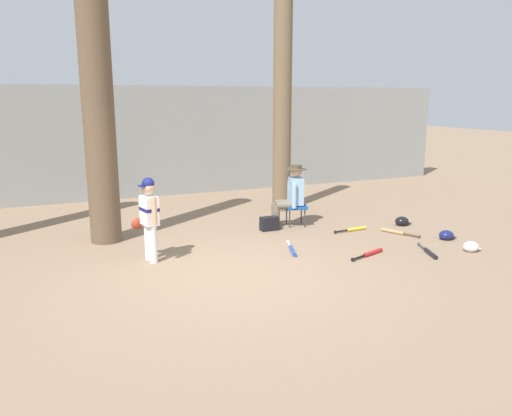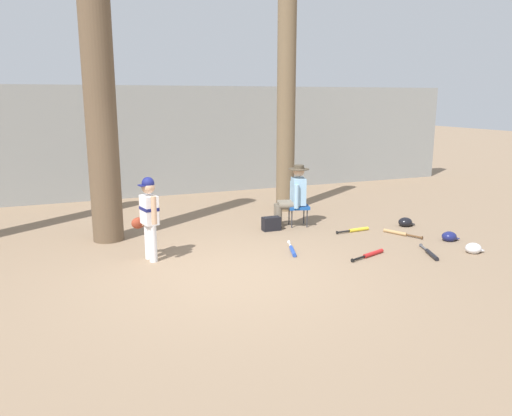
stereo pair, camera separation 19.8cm
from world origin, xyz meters
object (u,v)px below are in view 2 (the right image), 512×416
tree_behind_spectator (286,111)px  batting_helmet_white (473,248)px  seated_spectator (293,194)px  young_ballplayer (148,213)px  bat_black_composite (431,254)px  bat_wood_tan (398,233)px  tree_near_player (99,93)px  batting_helmet_navy (449,237)px  bat_red_barrel (371,254)px  bat_yellow_trainer (356,230)px  folding_stool (298,208)px  bat_blue_youth (292,250)px  handbag_beside_stool (271,224)px  batting_helmet_black (405,222)px

tree_behind_spectator → batting_helmet_white: bearing=-70.2°
tree_behind_spectator → seated_spectator: bearing=-109.0°
young_ballplayer → bat_black_composite: (4.19, -1.46, -0.71)m
bat_black_composite → bat_wood_tan: (0.31, 1.23, 0.00)m
tree_near_player → batting_helmet_navy: size_ratio=19.03×
seated_spectator → batting_helmet_white: 3.36m
bat_wood_tan → batting_helmet_white: bearing=-72.7°
bat_red_barrel → bat_wood_tan: size_ratio=1.04×
tree_behind_spectator → bat_yellow_trainer: 3.13m
young_ballplayer → bat_red_barrel: (3.29, -1.13, -0.71)m
tree_behind_spectator → bat_yellow_trainer: (0.44, -2.21, -2.16)m
bat_yellow_trainer → folding_stool: bearing=135.0°
tree_behind_spectator → batting_helmet_navy: bearing=-64.4°
tree_behind_spectator → young_ballplayer: (-3.47, -2.45, -1.45)m
seated_spectator → batting_helmet_white: seated_spectator is taller
bat_black_composite → bat_yellow_trainer: size_ratio=1.02×
tree_near_player → seated_spectator: tree_near_player is taller
tree_behind_spectator → batting_helmet_navy: tree_behind_spectator is taller
seated_spectator → batting_helmet_navy: seated_spectator is taller
bat_blue_youth → bat_wood_tan: bearing=5.6°
tree_behind_spectator → tree_near_player: bearing=-165.2°
young_ballplayer → batting_helmet_white: size_ratio=4.22×
bat_black_composite → folding_stool: bearing=113.5°
bat_red_barrel → handbag_beside_stool: bearing=112.1°
folding_stool → seated_spectator: seated_spectator is taller
tree_behind_spectator → batting_helmet_white: (1.46, -4.06, -2.12)m
seated_spectator → batting_helmet_black: size_ratio=3.70×
folding_stool → bat_wood_tan: folding_stool is taller
folding_stool → bat_black_composite: bearing=-66.5°
folding_stool → bat_yellow_trainer: size_ratio=0.69×
bat_yellow_trainer → batting_helmet_navy: (1.17, -1.15, 0.04)m
bat_yellow_trainer → batting_helmet_white: bearing=-61.1°
bat_blue_youth → batting_helmet_navy: batting_helmet_navy is taller
handbag_beside_stool → batting_helmet_navy: 3.20m
folding_stool → handbag_beside_stool: (-0.63, -0.14, -0.23)m
young_ballplayer → bat_wood_tan: 4.56m
tree_near_player → young_ballplayer: 2.33m
young_ballplayer → batting_helmet_navy: (5.08, -0.91, -0.67)m
tree_near_player → batting_helmet_white: 6.66m
bat_wood_tan → batting_helmet_white: size_ratio=2.35×
young_ballplayer → tree_behind_spectator: bearing=35.3°
bat_red_barrel → young_ballplayer: bearing=161.1°
young_ballplayer → tree_near_player: bearing=108.6°
tree_near_player → young_ballplayer: (0.48, -1.41, -1.80)m
young_ballplayer → batting_helmet_white: (4.93, -1.61, -0.67)m
young_ballplayer → bat_wood_tan: young_ballplayer is taller
folding_stool → bat_black_composite: folding_stool is taller
bat_yellow_trainer → batting_helmet_white: 2.11m
folding_stool → bat_yellow_trainer: (0.82, -0.82, -0.33)m
batting_helmet_white → batting_helmet_navy: bearing=78.0°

